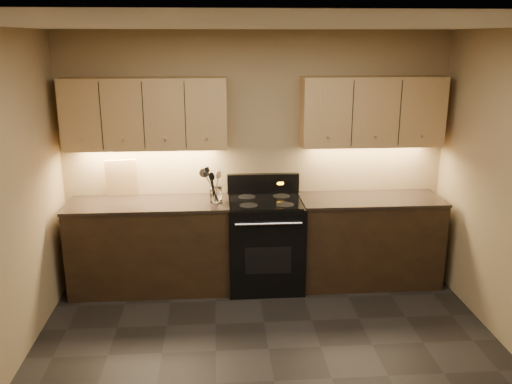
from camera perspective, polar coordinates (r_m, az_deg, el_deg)
The scene contains 16 objects.
floor at distance 4.38m, azimuth 1.92°, elevation -19.26°, with size 4.00×4.00×0.00m, color black.
ceiling at distance 3.58m, azimuth 2.32°, elevation 17.18°, with size 4.00×4.00×0.00m, color silver.
wall_back at distance 5.70m, azimuth -0.07°, elevation 3.57°, with size 4.00×0.04×2.60m, color #9B875B.
counter_left at distance 5.69m, azimuth -11.03°, elevation -5.57°, with size 1.62×0.62×0.93m.
counter_right at distance 5.86m, azimuth 11.78°, elevation -4.96°, with size 1.46×0.62×0.93m.
stove at distance 5.64m, azimuth 0.98°, elevation -5.29°, with size 0.76×0.68×1.14m.
upper_cab_left at distance 5.50m, azimuth -11.59°, elevation 8.08°, with size 1.60×0.30×0.70m, color tan.
upper_cab_right at distance 5.68m, azimuth 12.14°, elevation 8.29°, with size 1.44×0.30×0.70m, color tan.
outlet_plate at distance 5.79m, azimuth -13.00°, elevation 1.53°, with size 0.09×0.01×0.12m, color #B2B5BA.
utensil_crock at distance 5.45m, azimuth -4.24°, elevation -0.30°, with size 0.16×0.16×0.16m.
cutting_board at distance 5.77m, azimuth -13.98°, elevation 1.46°, with size 0.32×0.02×0.40m, color #DBAF76.
wooden_spoon at distance 5.41m, azimuth -4.43°, elevation 0.58°, with size 0.06×0.06×0.30m, color #DBAF76, non-canonical shape.
black_spoon at distance 5.44m, azimuth -4.33°, elevation 0.67°, with size 0.06×0.06×0.29m, color black, non-canonical shape.
black_turner at distance 5.39m, azimuth -4.13°, elevation 0.92°, with size 0.08×0.08×0.36m, color black, non-canonical shape.
steel_spatula at distance 5.42m, azimuth -4.05°, elevation 0.83°, with size 0.08×0.08×0.33m, color silver, non-canonical shape.
steel_skimmer at distance 5.40m, azimuth -3.84°, elevation 0.84°, with size 0.09×0.09×0.35m, color silver, non-canonical shape.
Camera 1 is at (-0.40, -3.55, 2.52)m, focal length 38.00 mm.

